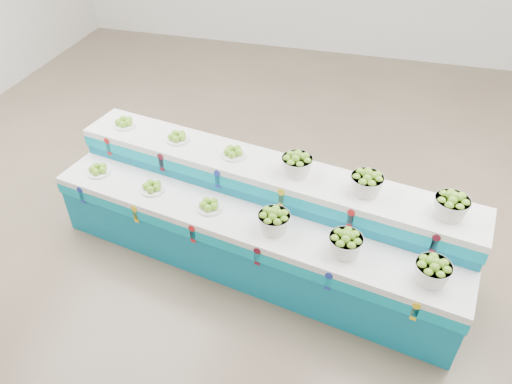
{
  "coord_description": "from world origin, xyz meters",
  "views": [
    {
      "loc": [
        1.06,
        -4.22,
        3.78
      ],
      "look_at": [
        0.11,
        -0.7,
        0.87
      ],
      "focal_mm": 33.94,
      "sensor_mm": 36.0,
      "label": 1
    }
  ],
  "objects_px": {
    "plate_upper_mid": "(177,136)",
    "basket_upper_right": "(451,205)",
    "display_stand": "(256,220)",
    "basket_lower_left": "(274,220)"
  },
  "relations": [
    {
      "from": "plate_upper_mid",
      "to": "basket_upper_right",
      "type": "height_order",
      "value": "basket_upper_right"
    },
    {
      "from": "display_stand",
      "to": "basket_upper_right",
      "type": "relative_size",
      "value": 14.05
    },
    {
      "from": "plate_upper_mid",
      "to": "basket_upper_right",
      "type": "xyz_separation_m",
      "value": [
        2.71,
        -0.5,
        0.06
      ]
    },
    {
      "from": "basket_upper_right",
      "to": "display_stand",
      "type": "bearing_deg",
      "value": 178.21
    },
    {
      "from": "plate_upper_mid",
      "to": "basket_upper_right",
      "type": "relative_size",
      "value": 0.82
    },
    {
      "from": "display_stand",
      "to": "plate_upper_mid",
      "type": "bearing_deg",
      "value": 165.99
    },
    {
      "from": "display_stand",
      "to": "basket_upper_right",
      "type": "xyz_separation_m",
      "value": [
        1.73,
        -0.05,
        0.62
      ]
    },
    {
      "from": "display_stand",
      "to": "basket_lower_left",
      "type": "relative_size",
      "value": 14.05
    },
    {
      "from": "plate_upper_mid",
      "to": "basket_upper_right",
      "type": "bearing_deg",
      "value": -10.41
    },
    {
      "from": "basket_lower_left",
      "to": "plate_upper_mid",
      "type": "distance_m",
      "value": 1.47
    }
  ]
}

